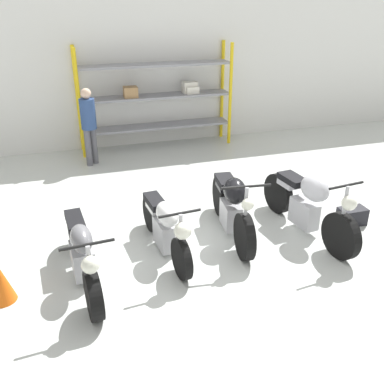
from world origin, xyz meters
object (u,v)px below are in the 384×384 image
motorcycle_grey (82,253)px  motorcycle_black (232,206)px  shelving_rack (158,95)px  person_browsing (89,121)px  traffic_cone (0,281)px  toolbox (352,216)px  motorcycle_white (165,226)px  motorcycle_silver (308,203)px

motorcycle_grey → motorcycle_black: motorcycle_black is taller
shelving_rack → motorcycle_black: (0.08, -4.50, -0.76)m
shelving_rack → person_browsing: bearing=-154.9°
motorcycle_grey → person_browsing: 4.30m
traffic_cone → shelving_rack: bearing=58.5°
toolbox → traffic_cone: (-5.22, -0.38, 0.14)m
motorcycle_white → traffic_cone: (-2.15, -0.46, -0.16)m
shelving_rack → motorcycle_white: shelving_rack is taller
toolbox → traffic_cone: bearing=-175.8°
shelving_rack → motorcycle_black: shelving_rack is taller
shelving_rack → motorcycle_silver: (1.20, -4.80, -0.74)m
motorcycle_silver → toolbox: bearing=84.6°
motorcycle_grey → toolbox: motorcycle_grey is taller
motorcycle_silver → toolbox: motorcycle_silver is taller
motorcycle_white → motorcycle_silver: 2.22m
shelving_rack → toolbox: 5.33m
motorcycle_black → motorcycle_silver: 1.16m
motorcycle_grey → shelving_rack: bearing=152.0°
shelving_rack → traffic_cone: (-3.16, -5.17, -0.97)m
shelving_rack → motorcycle_grey: size_ratio=1.70×
traffic_cone → person_browsing: bearing=71.4°
person_browsing → motorcycle_white: bearing=148.6°
motorcycle_white → toolbox: size_ratio=4.36×
shelving_rack → motorcycle_grey: shelving_rack is taller
motorcycle_white → toolbox: motorcycle_white is taller
motorcycle_black → motorcycle_grey: bearing=-70.1°
shelving_rack → motorcycle_black: bearing=-89.0°
motorcycle_white → shelving_rack: bearing=163.0°
person_browsing → motorcycle_grey: bearing=132.2°
motorcycle_silver → toolbox: size_ratio=5.03×
motorcycle_black → motorcycle_silver: size_ratio=0.91×
shelving_rack → traffic_cone: size_ratio=6.57×
motorcycle_white → traffic_cone: bearing=-82.6°
motorcycle_white → person_browsing: (-0.67, 3.91, 0.54)m
shelving_rack → traffic_cone: shelving_rack is taller
toolbox → motorcycle_silver: bearing=-179.0°
traffic_cone → motorcycle_silver: bearing=4.8°
motorcycle_grey → motorcycle_silver: motorcycle_silver is taller
motorcycle_white → person_browsing: bearing=-175.1°
motorcycle_grey → motorcycle_white: size_ratio=1.11×
person_browsing → traffic_cone: bearing=120.2°
motorcycle_black → motorcycle_silver: (1.12, -0.31, 0.02)m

